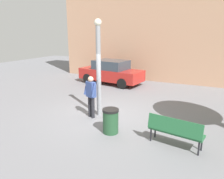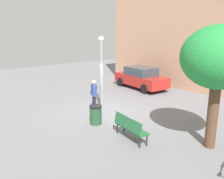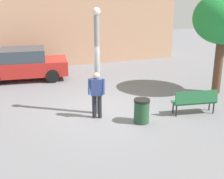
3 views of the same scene
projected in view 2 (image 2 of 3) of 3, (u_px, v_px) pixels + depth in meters
name	position (u px, v px, depth m)	size (l,w,h in m)	color
ground_plane	(105.00, 112.00, 11.97)	(36.00, 36.00, 0.00)	slate
building_facade	(195.00, 22.00, 16.10)	(14.20, 2.00, 9.31)	tan
lamppost	(101.00, 72.00, 11.58)	(0.28, 0.28, 3.80)	gray
person_by_lamppost	(94.00, 94.00, 11.71)	(0.63, 0.44, 1.67)	#232328
park_bench	(130.00, 126.00, 8.73)	(1.66, 0.73, 0.92)	#236038
plaza_tree	(219.00, 59.00, 7.57)	(2.48, 2.48, 4.24)	brown
parked_car_red	(141.00, 78.00, 16.84)	(4.39, 2.24, 1.55)	#AD231E
trash_bin	(96.00, 115.00, 10.31)	(0.55, 0.55, 0.84)	#234C2D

